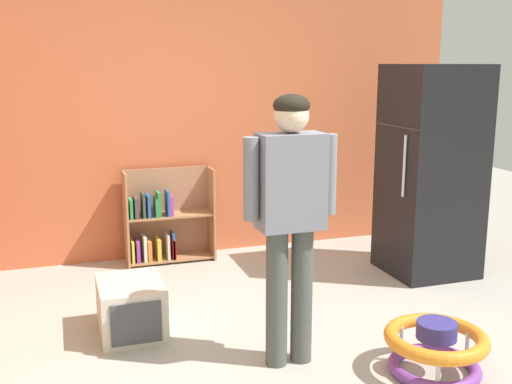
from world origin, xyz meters
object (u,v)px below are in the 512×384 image
refrigerator (431,171)px  bookshelf (164,222)px  pet_carrier (131,308)px  standing_person (290,207)px  baby_walker (435,348)px

refrigerator → bookshelf: bearing=154.6°
refrigerator → pet_carrier: 2.73m
bookshelf → pet_carrier: 1.55m
standing_person → bookshelf: bearing=99.9°
standing_person → baby_walker: size_ratio=2.69×
refrigerator → baby_walker: refrigerator is taller
bookshelf → baby_walker: 2.83m
refrigerator → baby_walker: size_ratio=2.95×
bookshelf → standing_person: (0.38, -2.18, 0.61)m
baby_walker → standing_person: bearing=152.5°
refrigerator → standing_person: bearing=-146.0°
refrigerator → baby_walker: bearing=-121.8°
baby_walker → pet_carrier: size_ratio=1.09×
refrigerator → pet_carrier: size_ratio=3.22×
baby_walker → refrigerator: bearing=58.2°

